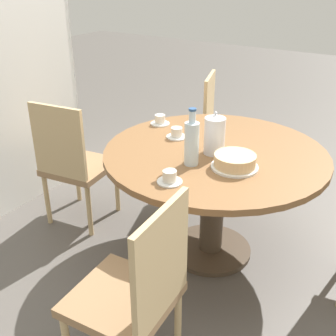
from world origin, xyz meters
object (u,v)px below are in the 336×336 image
at_px(water_bottle, 192,142).
at_px(cake_main, 235,162).
at_px(cup_c, 160,120).
at_px(chair_c, 135,293).
at_px(cup_a, 177,134).
at_px(chair_b, 73,162).
at_px(chair_a, 223,130).
at_px(coffee_pot, 215,134).
at_px(bookshelf, 13,101).
at_px(cup_b, 170,178).

distance_m(water_bottle, cake_main, 0.25).
bearing_deg(cup_c, chair_c, -150.80).
height_order(cup_a, cup_c, same).
distance_m(chair_b, cup_c, 0.66).
bearing_deg(cup_a, chair_a, 5.33).
distance_m(chair_a, cup_c, 0.79).
height_order(chair_c, cake_main, chair_c).
xyz_separation_m(coffee_pot, cup_c, (0.23, 0.53, -0.09)).
relative_size(cup_a, cup_c, 1.00).
distance_m(coffee_pot, cake_main, 0.23).
distance_m(bookshelf, cup_b, 1.65).
distance_m(chair_a, chair_c, 1.97).
height_order(bookshelf, cup_c, bookshelf).
height_order(chair_c, cup_b, chair_c).
height_order(chair_b, cup_a, chair_b).
xyz_separation_m(bookshelf, cup_c, (0.31, -1.11, -0.03)).
bearing_deg(cup_c, chair_a, -10.93).
xyz_separation_m(chair_a, bookshelf, (-1.03, 1.24, 0.31)).
height_order(bookshelf, cup_a, bookshelf).
bearing_deg(chair_b, bookshelf, -14.80).
relative_size(water_bottle, cup_c, 2.46).
bearing_deg(cake_main, cup_a, 67.77).
xyz_separation_m(bookshelf, cup_a, (0.17, -1.33, -0.03)).
distance_m(chair_c, cup_b, 0.60).
bearing_deg(water_bottle, bookshelf, 85.86).
bearing_deg(coffee_pot, water_bottle, 169.40).
height_order(coffee_pot, cake_main, coffee_pot).
bearing_deg(chair_c, coffee_pot, -176.16).
distance_m(chair_a, chair_b, 1.27).
bearing_deg(cup_b, chair_c, -163.11).
xyz_separation_m(chair_b, cup_a, (0.25, -0.68, 0.27)).
height_order(water_bottle, cup_a, water_bottle).
xyz_separation_m(bookshelf, coffee_pot, (0.08, -1.63, 0.06)).
xyz_separation_m(chair_a, cup_a, (-0.87, -0.08, 0.27)).
distance_m(coffee_pot, cup_b, 0.45).
relative_size(cake_main, cup_c, 1.97).
bearing_deg(cake_main, bookshelf, 89.03).
distance_m(cake_main, cup_c, 0.79).
height_order(chair_a, bookshelf, bookshelf).
bearing_deg(water_bottle, chair_b, 87.99).
relative_size(bookshelf, cup_c, 12.43).
bearing_deg(coffee_pot, cup_a, 74.05).
height_order(chair_c, cup_a, chair_c).
bearing_deg(chair_a, water_bottle, 178.34).
distance_m(coffee_pot, cup_c, 0.58).
distance_m(chair_b, cup_a, 0.77).
bearing_deg(chair_a, coffee_pot, -176.51).
xyz_separation_m(cup_b, cup_c, (0.67, 0.50, 0.00)).
height_order(chair_b, cup_b, chair_b).
xyz_separation_m(water_bottle, cup_b, (-0.24, -0.02, -0.10)).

